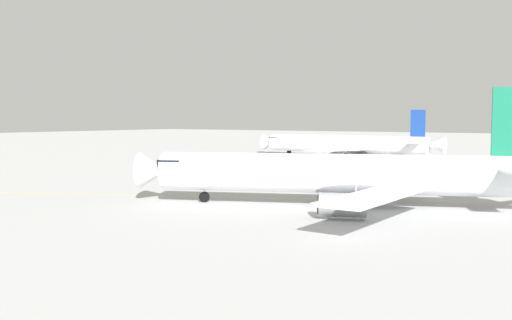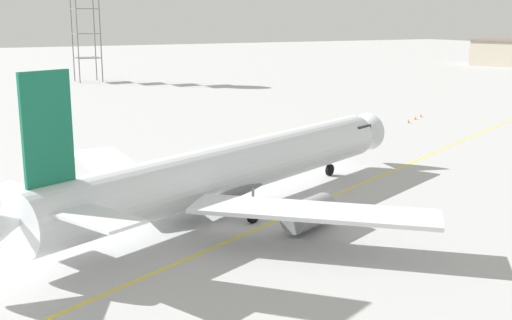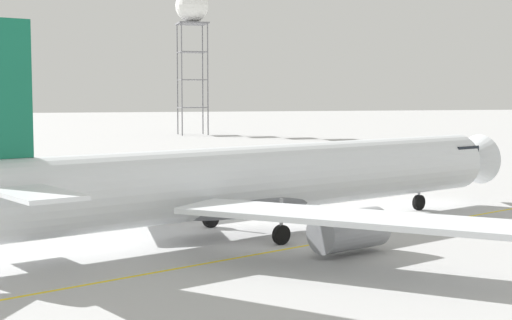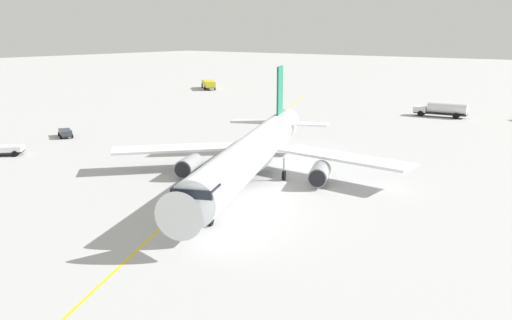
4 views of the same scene
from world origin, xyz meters
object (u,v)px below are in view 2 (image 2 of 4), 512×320
object	(u,v)px
safety_cone_near	(408,121)
safety_cone_mid	(415,118)
airliner_main	(229,172)
safety_cone_far	(421,115)

from	to	relation	value
safety_cone_near	safety_cone_mid	bearing A→B (deg)	122.62
airliner_main	safety_cone_mid	bearing A→B (deg)	9.52
safety_cone_near	safety_cone_far	xyz separation A→B (m)	(-3.50, 5.47, 0.00)
airliner_main	safety_cone_near	size ratio (longest dim) A/B	74.12
safety_cone_mid	safety_cone_far	size ratio (longest dim) A/B	1.00
airliner_main	safety_cone_far	bearing A→B (deg)	9.52
airliner_main	safety_cone_near	distance (m)	48.60
airliner_main	safety_cone_far	xyz separation A→B (m)	(-29.57, 46.39, -2.81)
safety_cone_near	airliner_main	bearing A→B (deg)	-57.50
safety_cone_near	safety_cone_far	distance (m)	6.49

